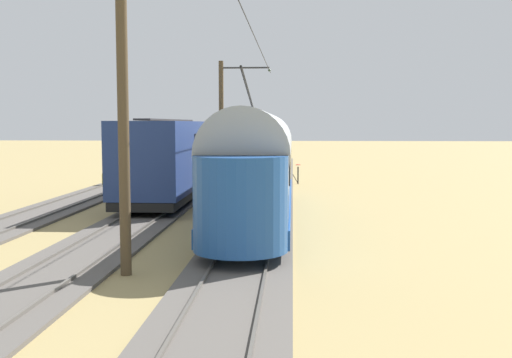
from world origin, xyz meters
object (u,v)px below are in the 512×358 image
track_end_bumper (118,180)px  vintage_streetcar (257,164)px  catenary_pole_mid_near (127,120)px  coach_adjacent (169,158)px  catenary_pole_foreground (223,122)px  switch_stand (298,173)px

track_end_bumper → vintage_streetcar: bearing=125.8°
catenary_pole_mid_near → track_end_bumper: 22.70m
coach_adjacent → catenary_pole_foreground: 7.21m
coach_adjacent → catenary_pole_foreground: size_ratio=1.54×
catenary_pole_mid_near → switch_stand: size_ratio=6.04×
catenary_pole_foreground → track_end_bumper: size_ratio=4.14×
track_end_bumper → coach_adjacent: bearing=122.3°
vintage_streetcar → catenary_pole_mid_near: catenary_pole_mid_near is taller
catenary_pole_foreground → track_end_bumper: bearing=-4.7°
coach_adjacent → track_end_bumper: size_ratio=6.37×
track_end_bumper → switch_stand: bearing=-168.0°
vintage_streetcar → switch_stand: size_ratio=14.36×
switch_stand → catenary_pole_foreground: bearing=32.6°
catenary_pole_mid_near → coach_adjacent: bearing=-82.5°
catenary_pole_foreground → vintage_streetcar: bearing=102.6°
catenary_pole_foreground → switch_stand: catenary_pole_foreground is taller
catenary_pole_mid_near → catenary_pole_foreground: bearing=-90.0°
coach_adjacent → switch_stand: size_ratio=9.28×
switch_stand → track_end_bumper: size_ratio=0.69×
coach_adjacent → switch_stand: 11.57m
vintage_streetcar → catenary_pole_foreground: 12.63m
coach_adjacent → vintage_streetcar: bearing=130.0°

